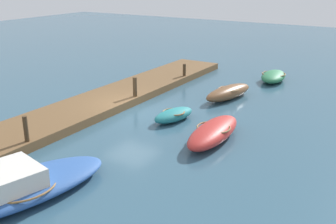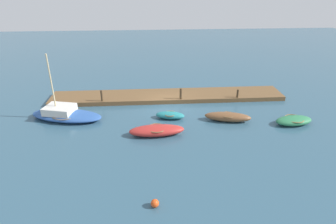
# 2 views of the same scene
# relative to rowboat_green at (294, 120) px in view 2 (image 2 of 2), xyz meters

# --- Properties ---
(ground_plane) EXTENTS (84.00, 84.00, 0.00)m
(ground_plane) POSITION_rel_rowboat_green_xyz_m (9.98, -4.41, -0.34)
(ground_plane) COLOR #33566B
(dock_platform) EXTENTS (22.89, 3.16, 0.42)m
(dock_platform) POSITION_rel_rowboat_green_xyz_m (9.98, -6.32, -0.13)
(dock_platform) COLOR brown
(dock_platform) RESTS_ON ground_plane
(rowboat_green) EXTENTS (3.24, 1.83, 0.67)m
(rowboat_green) POSITION_rel_rowboat_green_xyz_m (0.00, 0.00, 0.00)
(rowboat_green) COLOR #2D7A4C
(rowboat_green) RESTS_ON ground_plane
(dinghy_teal) EXTENTS (2.62, 1.51, 0.59)m
(dinghy_teal) POSITION_rel_rowboat_green_xyz_m (10.08, -1.76, -0.04)
(dinghy_teal) COLOR teal
(dinghy_teal) RESTS_ON ground_plane
(rowboat_red) EXTENTS (4.30, 1.57, 0.78)m
(rowboat_red) POSITION_rel_rowboat_green_xyz_m (11.33, 0.97, 0.06)
(rowboat_red) COLOR #B72D28
(rowboat_red) RESTS_ON ground_plane
(rowboat_brown) EXTENTS (4.00, 1.91, 0.76)m
(rowboat_brown) POSITION_rel_rowboat_green_xyz_m (5.28, -0.96, 0.04)
(rowboat_brown) COLOR brown
(rowboat_brown) RESTS_ON ground_plane
(sailboat_blue) EXTENTS (6.59, 3.80, 5.62)m
(sailboat_blue) POSITION_rel_rowboat_green_xyz_m (19.02, -2.31, 0.12)
(sailboat_blue) COLOR #2D569E
(sailboat_blue) RESTS_ON ground_plane
(mooring_post_west) EXTENTS (0.20, 0.20, 0.80)m
(mooring_post_west) POSITION_rel_rowboat_green_xyz_m (3.29, -4.99, 0.48)
(mooring_post_west) COLOR #47331E
(mooring_post_west) RESTS_ON dock_platform
(mooring_post_mid_west) EXTENTS (0.23, 0.23, 1.08)m
(mooring_post_mid_west) POSITION_rel_rowboat_green_xyz_m (8.82, -4.99, 0.62)
(mooring_post_mid_west) COLOR #47331E
(mooring_post_mid_west) RESTS_ON dock_platform
(mooring_post_mid_east) EXTENTS (0.19, 0.19, 1.08)m
(mooring_post_mid_east) POSITION_rel_rowboat_green_xyz_m (16.26, -4.99, 0.62)
(mooring_post_mid_east) COLOR #47331E
(mooring_post_mid_east) RESTS_ON dock_platform
(marker_buoy) EXTENTS (0.45, 0.45, 0.45)m
(marker_buoy) POSITION_rel_rowboat_green_xyz_m (11.69, 8.54, -0.12)
(marker_buoy) COLOR #E54C19
(marker_buoy) RESTS_ON ground_plane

